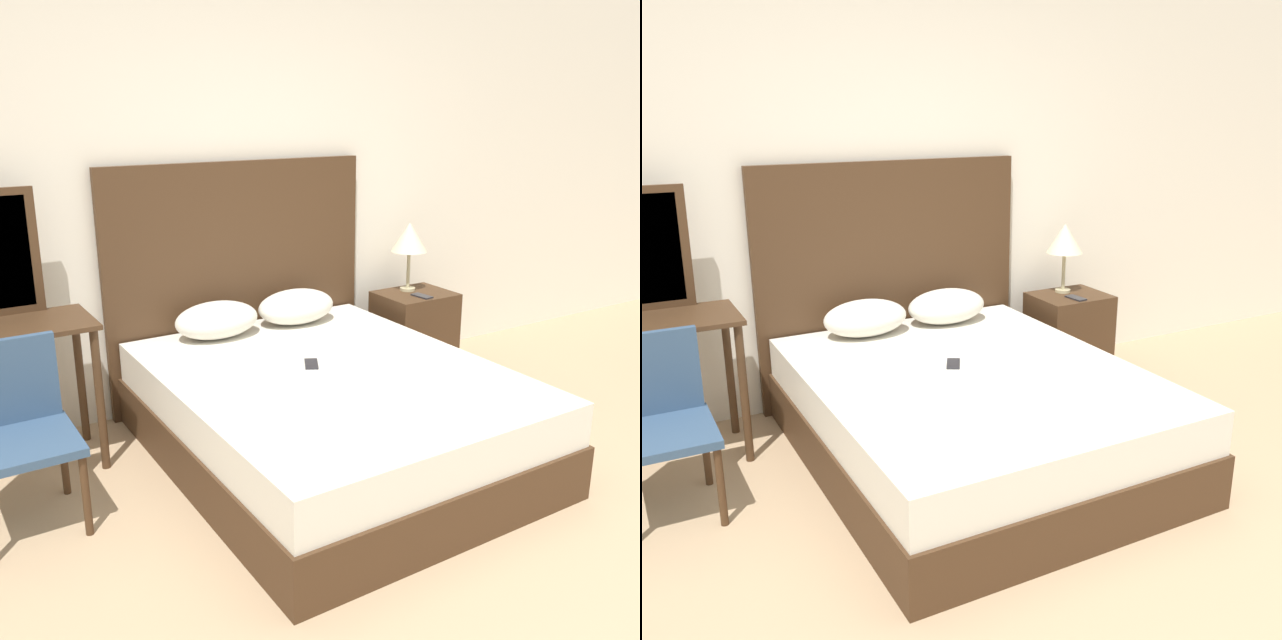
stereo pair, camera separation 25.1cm
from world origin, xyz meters
TOP-DOWN VIEW (x-y plane):
  - ground_plane at (0.00, 0.00)m, footprint 16.00×16.00m
  - wall_back at (0.00, 2.45)m, footprint 10.00×0.06m
  - bed at (-0.04, 1.31)m, footprint 1.66×2.08m
  - headboard at (-0.04, 2.37)m, footprint 1.74×0.05m
  - pillow_left at (-0.31, 2.14)m, footprint 0.51×0.33m
  - pillow_right at (0.24, 2.14)m, footprint 0.51×0.33m
  - phone_on_bed at (-0.08, 1.44)m, footprint 0.13×0.17m
  - nightstand at (1.15, 2.07)m, footprint 0.50×0.41m
  - table_lamp at (1.15, 2.15)m, footprint 0.25×0.25m
  - phone_on_nightstand at (1.12, 1.96)m, footprint 0.08×0.16m
  - vanity_desk at (-1.56, 2.03)m, footprint 0.98×0.47m
  - chair at (-1.55, 1.56)m, footprint 0.46×0.47m

SIDE VIEW (x-z plane):
  - ground_plane at x=0.00m, z-range 0.00..0.00m
  - bed at x=-0.04m, z-range 0.00..0.50m
  - nightstand at x=1.15m, z-range 0.00..0.59m
  - chair at x=-1.55m, z-range 0.06..0.89m
  - phone_on_bed at x=-0.08m, z-range 0.50..0.51m
  - phone_on_nightstand at x=1.12m, z-range 0.59..0.60m
  - pillow_left at x=-0.31m, z-range 0.50..0.72m
  - pillow_right at x=0.24m, z-range 0.50..0.72m
  - vanity_desk at x=-1.56m, z-range 0.25..1.04m
  - headboard at x=-0.04m, z-range 0.00..1.51m
  - table_lamp at x=1.15m, z-range 0.72..1.19m
  - wall_back at x=0.00m, z-range 0.00..2.70m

